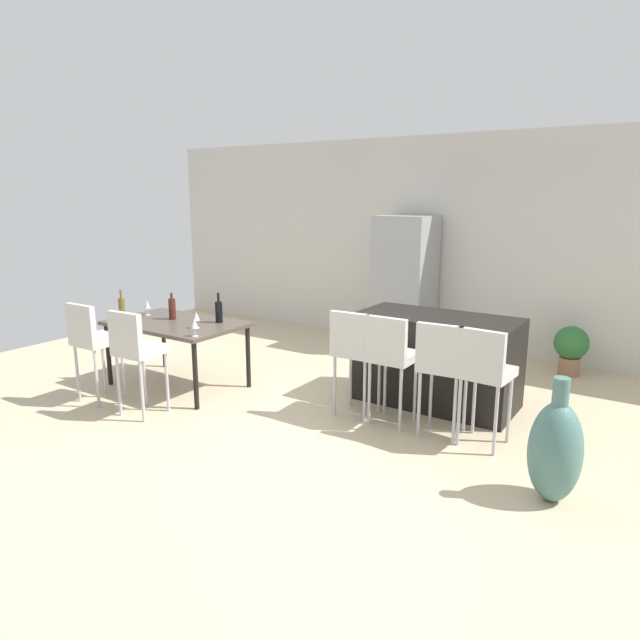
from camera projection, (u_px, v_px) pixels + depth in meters
name	position (u px, v px, depth m)	size (l,w,h in m)	color
ground_plane	(341.00, 412.00, 5.59)	(10.00, 10.00, 0.00)	#C6B28E
back_wall	(454.00, 244.00, 7.67)	(10.00, 0.12, 2.90)	beige
kitchen_island	(436.00, 360.00, 5.74)	(1.60, 0.77, 0.92)	black
bar_chair_left	(355.00, 347.00, 5.34)	(0.42, 0.42, 1.05)	beige
bar_chair_middle	(391.00, 353.00, 5.14)	(0.40, 0.40, 1.05)	beige
bar_chair_right	(442.00, 361.00, 4.87)	(0.43, 0.43, 1.05)	beige
bar_chair_far	(485.00, 369.00, 4.67)	(0.43, 0.43, 1.05)	beige
dining_table	(176.00, 327.00, 6.21)	(1.49, 0.92, 0.74)	#4C4238
dining_chair_near	(92.00, 337.00, 5.71)	(0.40, 0.40, 1.05)	beige
dining_chair_far	(135.00, 346.00, 5.35)	(0.42, 0.42, 1.05)	beige
wine_bottle_inner	(219.00, 311.00, 6.14)	(0.08, 0.08, 0.33)	black
wine_bottle_near	(172.00, 309.00, 6.30)	(0.08, 0.08, 0.30)	#471E19
wine_bottle_end	(122.00, 308.00, 6.34)	(0.07, 0.07, 0.33)	brown
wine_glass_left	(147.00, 305.00, 6.51)	(0.07, 0.07, 0.17)	silver
wine_glass_middle	(196.00, 317.00, 5.88)	(0.07, 0.07, 0.17)	silver
wine_glass_right	(195.00, 324.00, 5.54)	(0.07, 0.07, 0.17)	silver
refrigerator	(405.00, 283.00, 7.70)	(0.72, 0.68, 1.84)	#939699
floor_vase	(555.00, 451.00, 3.90)	(0.37, 0.37, 0.91)	#47706B
potted_plant	(571.00, 347.00, 6.65)	(0.40, 0.40, 0.60)	#996B4C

